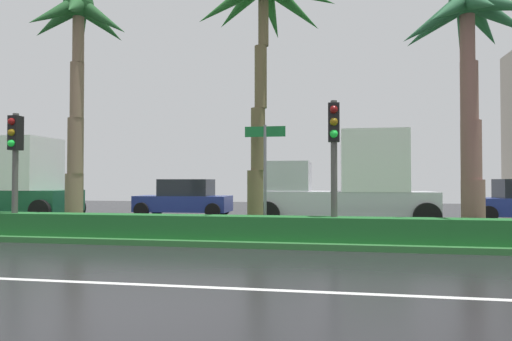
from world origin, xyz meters
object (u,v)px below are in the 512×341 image
object	(u,v)px
box_truck_lead	(3,183)
street_name_sign	(265,165)
traffic_signal_median_left	(15,151)
palm_tree_centre	(468,41)
traffic_signal_median_right	(334,144)
palm_tree_mid_left	(78,46)
palm_tree_centre_left	(263,16)
car_in_traffic_leading	(184,199)
box_truck_following	(346,184)

from	to	relation	value
box_truck_lead	street_name_sign	bearing A→B (deg)	157.17
street_name_sign	box_truck_lead	size ratio (longest dim) A/B	0.47
traffic_signal_median_left	box_truck_lead	world-z (taller)	traffic_signal_median_left
box_truck_lead	palm_tree_centre	bearing A→B (deg)	165.24
traffic_signal_median_right	street_name_sign	world-z (taller)	traffic_signal_median_right
traffic_signal_median_right	box_truck_lead	bearing A→B (deg)	157.88
palm_tree_mid_left	traffic_signal_median_right	world-z (taller)	palm_tree_mid_left
traffic_signal_median_left	palm_tree_centre_left	bearing A→B (deg)	12.69
palm_tree_centre_left	box_truck_lead	distance (m)	13.56
traffic_signal_median_left	palm_tree_mid_left	bearing A→B (deg)	56.93
palm_tree_mid_left	traffic_signal_median_right	distance (m)	8.57
street_name_sign	car_in_traffic_leading	world-z (taller)	street_name_sign
palm_tree_centre	traffic_signal_median_right	distance (m)	4.54
palm_tree_mid_left	palm_tree_centre	bearing A→B (deg)	-1.25
traffic_signal_median_left	traffic_signal_median_right	world-z (taller)	traffic_signal_median_right
palm_tree_mid_left	traffic_signal_median_left	distance (m)	3.78
car_in_traffic_leading	box_truck_lead	bearing A→B (deg)	22.44
traffic_signal_median_left	street_name_sign	world-z (taller)	traffic_signal_median_left
street_name_sign	traffic_signal_median_right	bearing A→B (deg)	-17.24
traffic_signal_median_left	traffic_signal_median_right	distance (m)	8.78
box_truck_lead	palm_tree_centre_left	bearing A→B (deg)	160.14
street_name_sign	traffic_signal_median_left	bearing A→B (deg)	-173.97
palm_tree_centre	street_name_sign	bearing A→B (deg)	-174.47
palm_tree_centre	car_in_traffic_leading	size ratio (longest dim) A/B	1.55
palm_tree_centre	car_in_traffic_leading	bearing A→B (deg)	143.98
traffic_signal_median_right	street_name_sign	bearing A→B (deg)	162.76
traffic_signal_median_right	car_in_traffic_leading	size ratio (longest dim) A/B	0.81
traffic_signal_median_right	box_truck_following	size ratio (longest dim) A/B	0.55
palm_tree_centre	street_name_sign	xyz separation A→B (m)	(-5.29, -0.51, -3.22)
street_name_sign	box_truck_lead	world-z (taller)	box_truck_lead
palm_tree_mid_left	street_name_sign	xyz separation A→B (m)	(5.99, -0.76, -3.74)
palm_tree_centre_left	car_in_traffic_leading	world-z (taller)	palm_tree_centre_left
palm_tree_mid_left	traffic_signal_median_right	size ratio (longest dim) A/B	2.12
traffic_signal_median_left	car_in_traffic_leading	bearing A→B (deg)	77.52
traffic_signal_median_left	car_in_traffic_leading	distance (m)	9.10
traffic_signal_median_right	box_truck_lead	world-z (taller)	traffic_signal_median_right
box_truck_lead	car_in_traffic_leading	size ratio (longest dim) A/B	1.49
palm_tree_centre_left	palm_tree_centre	world-z (taller)	palm_tree_centre_left
palm_tree_centre	box_truck_lead	world-z (taller)	palm_tree_centre
box_truck_following	street_name_sign	bearing A→B (deg)	66.28
traffic_signal_median_right	street_name_sign	xyz separation A→B (m)	(-1.83, 0.57, -0.48)
traffic_signal_median_right	box_truck_lead	xyz separation A→B (m)	(-13.91, 5.66, -1.02)
box_truck_lead	box_truck_following	xyz separation A→B (m)	(14.32, -0.00, 0.00)
traffic_signal_median_left	box_truck_lead	distance (m)	7.82
palm_tree_centre	palm_tree_centre_left	bearing A→B (deg)	177.08
car_in_traffic_leading	box_truck_following	size ratio (longest dim) A/B	0.67
traffic_signal_median_left	palm_tree_centre	bearing A→B (deg)	5.81
traffic_signal_median_right	street_name_sign	size ratio (longest dim) A/B	1.17
palm_tree_mid_left	traffic_signal_median_right	xyz separation A→B (m)	(7.81, -1.32, -3.26)
palm_tree_mid_left	street_name_sign	bearing A→B (deg)	-7.21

